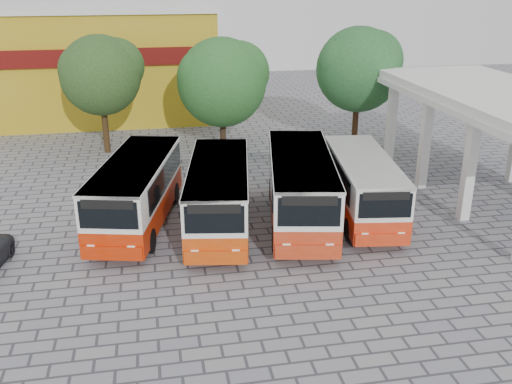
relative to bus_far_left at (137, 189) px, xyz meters
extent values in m
plane|color=slate|center=(6.85, -3.90, -1.73)|extent=(90.00, 90.00, 0.00)
cube|color=silver|center=(14.70, 6.60, 0.77)|extent=(0.45, 0.45, 5.00)
cube|color=silver|center=(20.00, 6.60, 0.77)|extent=(0.45, 0.45, 5.00)
cube|color=silver|center=(17.35, 0.10, 3.47)|extent=(6.60, 15.60, 0.40)
cube|color=silver|center=(17.35, 0.10, 3.12)|extent=(6.80, 15.80, 0.30)
cube|color=#AA8B14|center=(-4.15, 22.10, 2.27)|extent=(20.00, 10.00, 8.00)
cube|color=#590C0A|center=(-4.15, 17.00, 3.47)|extent=(20.00, 0.20, 1.20)
cube|color=silver|center=(-4.15, 22.10, 6.42)|extent=(20.40, 10.40, 0.30)
cube|color=#B61F00|center=(0.00, 0.01, -0.80)|extent=(4.34, 8.62, 1.09)
cube|color=silver|center=(0.00, 0.01, 0.50)|extent=(4.34, 8.62, 1.52)
cube|color=silver|center=(0.00, 0.01, 1.20)|extent=(4.39, 8.63, 0.12)
cube|color=black|center=(-1.26, 0.01, 0.52)|extent=(1.64, 6.64, 1.09)
cube|color=black|center=(1.26, 0.01, 0.52)|extent=(1.64, 6.64, 1.09)
cube|color=black|center=(0.00, -4.14, 0.52)|extent=(2.17, 0.57, 1.09)
cube|color=black|center=(0.00, -4.14, 0.95)|extent=(1.92, 0.52, 0.35)
cylinder|color=black|center=(-1.12, -2.68, -1.22)|extent=(0.29, 1.03, 1.03)
cylinder|color=black|center=(1.12, -2.68, -1.22)|extent=(0.29, 1.03, 1.03)
cylinder|color=black|center=(-1.12, 2.70, -1.22)|extent=(0.29, 1.03, 1.03)
cylinder|color=black|center=(1.12, 2.70, -1.22)|extent=(0.29, 1.03, 1.03)
cube|color=#C13A05|center=(3.52, -1.05, -0.81)|extent=(3.74, 8.46, 1.07)
cube|color=silver|center=(3.52, -1.05, 0.48)|extent=(3.74, 8.46, 1.50)
cube|color=silver|center=(3.52, -1.05, 1.17)|extent=(3.79, 8.47, 0.12)
cube|color=black|center=(2.28, -1.05, 0.49)|extent=(1.14, 6.66, 1.07)
cube|color=black|center=(4.77, -1.05, 0.49)|extent=(1.14, 6.66, 1.07)
cube|color=black|center=(3.52, -5.15, 0.49)|extent=(2.18, 0.40, 1.07)
cube|color=black|center=(3.52, -5.15, 0.92)|extent=(1.93, 0.37, 0.35)
cylinder|color=black|center=(2.42, -3.70, -1.22)|extent=(0.29, 1.02, 1.02)
cylinder|color=black|center=(4.63, -3.70, -1.22)|extent=(0.29, 1.02, 1.02)
cylinder|color=black|center=(2.42, 1.61, -1.22)|extent=(0.29, 1.02, 1.02)
cylinder|color=black|center=(4.63, 1.61, -1.22)|extent=(0.29, 1.02, 1.02)
cube|color=#B42F10|center=(7.18, -1.09, -0.75)|extent=(4.19, 9.02, 1.14)
cube|color=silver|center=(7.18, -1.09, 0.62)|extent=(4.19, 9.02, 1.60)
cube|color=silver|center=(7.18, -1.09, 1.35)|extent=(4.24, 9.03, 0.13)
cube|color=black|center=(5.86, -1.09, 0.63)|extent=(1.40, 7.05, 1.14)
cube|color=black|center=(8.50, -1.09, 0.63)|extent=(1.40, 7.05, 1.14)
cube|color=black|center=(7.18, -5.45, 0.63)|extent=(2.30, 0.49, 1.14)
cube|color=black|center=(7.18, -5.45, 1.09)|extent=(2.04, 0.45, 0.37)
cylinder|color=black|center=(6.01, -3.91, -1.19)|extent=(0.30, 1.09, 1.09)
cylinder|color=black|center=(8.35, -3.91, -1.19)|extent=(0.30, 1.09, 1.09)
cylinder|color=black|center=(6.01, 1.74, -1.19)|extent=(0.30, 1.09, 1.09)
cylinder|color=black|center=(8.35, 1.74, -1.19)|extent=(0.30, 1.09, 1.09)
cube|color=red|center=(10.19, -0.87, -0.85)|extent=(3.42, 8.05, 1.02)
cube|color=silver|center=(10.19, -0.87, 0.38)|extent=(3.42, 8.05, 1.43)
cube|color=silver|center=(10.19, -0.87, 1.03)|extent=(3.47, 8.05, 0.12)
cube|color=black|center=(9.00, -0.87, 0.39)|extent=(0.96, 6.37, 1.02)
cube|color=black|center=(11.38, -0.87, 0.39)|extent=(0.96, 6.37, 1.02)
cube|color=black|center=(10.19, -4.79, 0.39)|extent=(2.08, 0.35, 1.02)
cube|color=black|center=(10.19, -4.79, 0.80)|extent=(1.84, 0.32, 0.33)
cylinder|color=black|center=(9.13, -3.41, -1.25)|extent=(0.27, 0.97, 0.97)
cylinder|color=black|center=(11.24, -3.41, -1.25)|extent=(0.27, 0.97, 0.97)
cylinder|color=black|center=(9.13, 1.66, -1.25)|extent=(0.27, 0.97, 0.97)
cylinder|color=black|center=(11.24, 1.66, -1.25)|extent=(0.27, 0.97, 0.97)
cylinder|color=#3F2B15|center=(-2.01, 11.75, 0.00)|extent=(0.38, 0.38, 3.46)
sphere|color=#224315|center=(-2.01, 11.75, 3.12)|extent=(4.85, 4.85, 4.85)
sphere|color=#224315|center=(-1.04, 12.05, 3.60)|extent=(3.40, 3.40, 3.40)
sphere|color=#224315|center=(-2.86, 11.55, 3.48)|extent=(3.15, 3.15, 3.15)
cylinder|color=#342517|center=(5.35, 11.54, -0.12)|extent=(0.38, 0.38, 3.22)
sphere|color=#1F571D|center=(5.35, 11.54, 2.48)|extent=(5.60, 5.60, 5.60)
sphere|color=#1F571D|center=(6.47, 11.84, 3.04)|extent=(3.92, 3.92, 3.92)
sphere|color=#1F571D|center=(4.37, 11.34, 2.90)|extent=(3.64, 3.64, 3.64)
cylinder|color=#412716|center=(13.75, 9.98, 0.08)|extent=(0.38, 0.38, 3.62)
sphere|color=#1B5020|center=(13.75, 9.98, 3.28)|extent=(5.29, 5.29, 5.29)
sphere|color=#1B5020|center=(14.81, 10.28, 3.81)|extent=(3.70, 3.70, 3.70)
sphere|color=#1B5020|center=(12.82, 9.78, 3.68)|extent=(3.44, 3.44, 3.44)
camera|label=1|loc=(0.84, -24.06, 8.91)|focal=40.00mm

